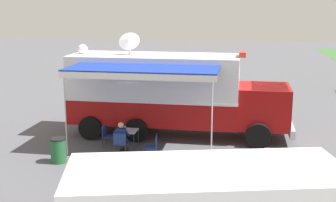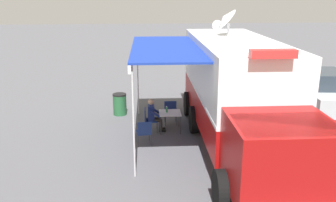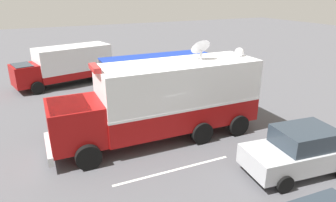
% 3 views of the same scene
% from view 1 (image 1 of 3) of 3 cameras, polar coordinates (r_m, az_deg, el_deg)
% --- Properties ---
extents(ground_plane, '(100.00, 100.00, 0.00)m').
position_cam_1_polar(ground_plane, '(19.92, -1.66, -4.18)').
color(ground_plane, '#515156').
extents(lot_stripe, '(0.20, 4.80, 0.01)m').
position_cam_1_polar(lot_stripe, '(22.28, 3.62, -2.40)').
color(lot_stripe, silver).
rests_on(lot_stripe, ground).
extents(command_truck, '(4.95, 9.53, 4.53)m').
position_cam_1_polar(command_truck, '(19.30, 0.46, 1.22)').
color(command_truck, '#9E0F0F').
rests_on(command_truck, ground).
extents(folding_table, '(0.81, 0.81, 0.73)m').
position_cam_1_polar(folding_table, '(17.89, -5.24, -3.91)').
color(folding_table, silver).
rests_on(folding_table, ground).
extents(water_bottle, '(0.07, 0.07, 0.22)m').
position_cam_1_polar(water_bottle, '(17.75, -5.46, -3.51)').
color(water_bottle, '#3F9959').
rests_on(water_bottle, folding_table).
extents(folding_chair_at_table, '(0.49, 0.49, 0.87)m').
position_cam_1_polar(folding_chair_at_table, '(17.21, -6.05, -5.15)').
color(folding_chair_at_table, navy).
rests_on(folding_chair_at_table, ground).
extents(folding_chair_beside_table, '(0.49, 0.49, 0.87)m').
position_cam_1_polar(folding_chair_beside_table, '(18.24, -7.76, -4.18)').
color(folding_chair_beside_table, navy).
rests_on(folding_chair_beside_table, ground).
extents(folding_chair_spare_by_truck, '(0.54, 0.54, 0.87)m').
position_cam_1_polar(folding_chair_spare_by_truck, '(16.77, -1.90, -5.56)').
color(folding_chair_spare_by_truck, navy).
rests_on(folding_chair_spare_by_truck, ground).
extents(seated_responder, '(0.67, 0.56, 1.25)m').
position_cam_1_polar(seated_responder, '(17.35, -5.89, -4.53)').
color(seated_responder, navy).
rests_on(seated_responder, ground).
extents(trash_bin, '(0.57, 0.57, 0.91)m').
position_cam_1_polar(trash_bin, '(16.80, -13.75, -6.09)').
color(trash_bin, '#235B33').
rests_on(trash_bin, ground).
extents(car_behind_truck, '(2.21, 4.30, 1.76)m').
position_cam_1_polar(car_behind_truck, '(27.57, 2.87, 2.35)').
color(car_behind_truck, silver).
rests_on(car_behind_truck, ground).
extents(car_far_corner, '(2.39, 4.38, 1.76)m').
position_cam_1_polar(car_far_corner, '(24.76, -5.73, 1.15)').
color(car_far_corner, '#B2B5BA').
rests_on(car_far_corner, ground).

